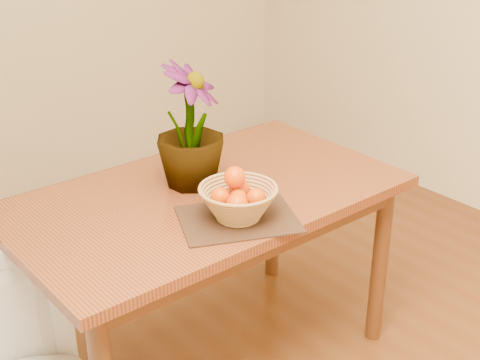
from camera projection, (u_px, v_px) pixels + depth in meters
table at (207, 213)px, 2.42m from camera, size 1.40×0.80×0.75m
placemat at (238, 219)px, 2.19m from camera, size 0.46×0.41×0.01m
wicker_basket at (238, 204)px, 2.16m from camera, size 0.26×0.26×0.11m
orange_pile at (237, 193)px, 2.15m from camera, size 0.15×0.16×0.13m
potted_plant at (190, 126)px, 2.35m from camera, size 0.35×0.35×0.45m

